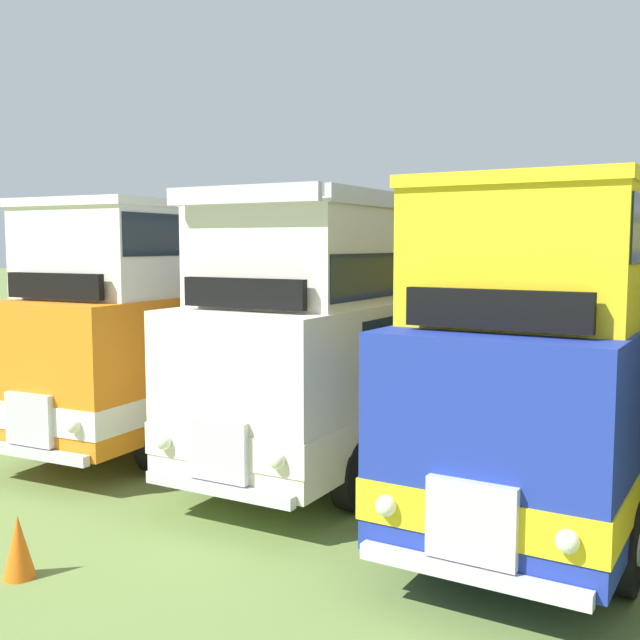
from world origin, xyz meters
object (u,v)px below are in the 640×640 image
bus_first_in_row (217,305)px  bus_third_in_row (598,324)px  bus_second_in_row (386,319)px  cone_mid_row (18,546)px

bus_first_in_row → bus_third_in_row: bearing=-0.8°
bus_second_in_row → bus_third_in_row: 3.82m
bus_third_in_row → cone_mid_row: (-5.03, -7.17, -2.11)m
bus_third_in_row → cone_mid_row: bus_third_in_row is taller
bus_second_in_row → cone_mid_row: (-1.22, -7.37, -1.99)m
bus_second_in_row → cone_mid_row: 7.73m
bus_first_in_row → bus_third_in_row: same height
cone_mid_row → bus_third_in_row: bearing=54.9°
cone_mid_row → bus_second_in_row: bearing=80.6°
bus_second_in_row → cone_mid_row: bus_second_in_row is taller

